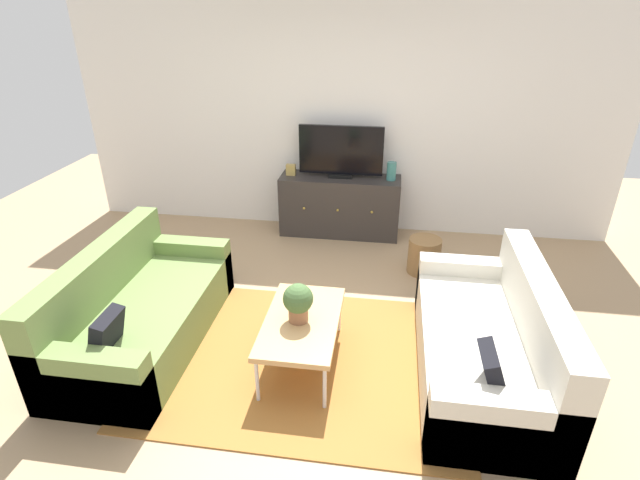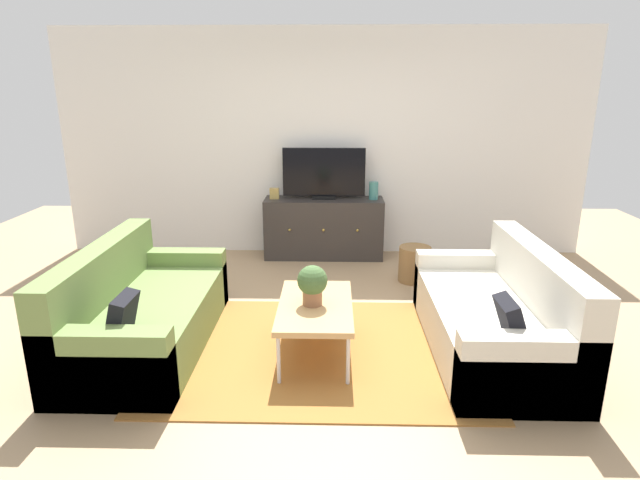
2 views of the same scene
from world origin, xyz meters
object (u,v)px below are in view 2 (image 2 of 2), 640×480
Objects in this scene: flat_screen_tv at (324,174)px; wicker_basket at (414,264)px; coffee_table at (315,308)px; potted_plant at (312,283)px; couch_right_side at (501,319)px; tv_console at (324,228)px; glass_vase at (374,191)px; mantel_clock at (274,193)px; couch_left_side at (137,315)px.

wicker_basket is at bearing -40.76° from flat_screen_tv.
coffee_table is at bearing -121.89° from wicker_basket.
potted_plant is at bearing -90.97° from flat_screen_tv.
coffee_table is 3.18× the size of potted_plant.
couch_right_side is 1.30× the size of tv_console.
potted_plant reaches higher than wicker_basket.
potted_plant is 1.47× the size of glass_vase.
mantel_clock is (-0.59, 0.00, 0.43)m from tv_console.
wicker_basket is (0.99, -0.83, -0.17)m from tv_console.
potted_plant is (1.40, -0.10, 0.32)m from couch_left_side.
couch_left_side is 2.88m from wicker_basket.
couch_right_side reaches higher than potted_plant.
coffee_table is (-1.45, -0.08, 0.11)m from couch_right_side.
couch_left_side reaches higher than coffee_table.
tv_console reaches higher than coffee_table.
mantel_clock is at bearing 130.51° from couch_right_side.
couch_left_side is 2.57m from mantel_clock.
flat_screen_tv is (-1.43, 2.39, 0.75)m from couch_right_side.
potted_plant reaches higher than tv_console.
glass_vase is (0.62, 2.46, 0.44)m from coffee_table.
couch_right_side is 5.97× the size of potted_plant.
couch_left_side is at bearing 176.64° from coffee_table.
mantel_clock is 1.89m from wicker_basket.
mantel_clock reaches higher than tv_console.
coffee_table reaches higher than wicker_basket.
potted_plant is at bearing -3.92° from couch_left_side.
glass_vase reaches higher than potted_plant.
tv_console is (0.02, 2.46, -0.03)m from coffee_table.
flat_screen_tv is (0.04, 2.49, 0.43)m from potted_plant.
couch_right_side reaches higher than coffee_table.
wicker_basket is (1.01, 1.62, -0.20)m from coffee_table.
mantel_clock is 0.34× the size of wicker_basket.
couch_right_side is 1.46m from coffee_table.
mantel_clock is at bearing 103.15° from coffee_table.
flat_screen_tv reaches higher than glass_vase.
couch_left_side reaches higher than wicker_basket.
couch_left_side is at bearing -121.36° from tv_console.
flat_screen_tv is (1.45, 2.39, 0.75)m from couch_left_side.
couch_left_side is 1.43m from coffee_table.
couch_right_side is at bearing -58.87° from tv_console.
couch_left_side is 1.87× the size of coffee_table.
potted_plant is at bearing -104.46° from glass_vase.
coffee_table is 1.01× the size of flat_screen_tv.
wicker_basket is at bearing 32.30° from couch_left_side.
mantel_clock is at bearing -178.07° from flat_screen_tv.
tv_console is 0.73m from mantel_clock.
tv_console is 6.74× the size of glass_vase.
potted_plant is at bearing -176.27° from couch_right_side.
couch_left_side is 2.90m from flat_screen_tv.
tv_console is at bearing 58.64° from couch_left_side.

